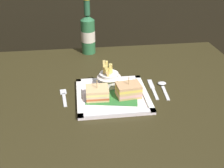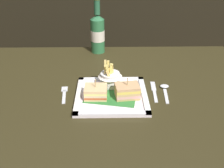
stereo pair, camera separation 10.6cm
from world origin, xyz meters
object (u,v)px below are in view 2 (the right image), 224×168
Objects in this scene: square_plate at (111,96)px; fork at (64,93)px; sandwich_half_right at (127,91)px; dining_table at (112,112)px; knife at (154,91)px; beer_bottle at (98,33)px; spoon at (165,89)px; sandwich_half_left at (96,92)px; fries_cup at (110,77)px.

square_plate is 0.19m from fork.
square_plate is at bearing 166.06° from sandwich_half_right.
knife is at bearing -6.13° from dining_table.
knife is (0.23, -0.41, -0.10)m from beer_bottle.
spoon is at bearing -2.78° from dining_table.
sandwich_half_right is (0.06, -0.01, 0.03)m from square_plate.
sandwich_half_right reaches higher than sandwich_half_left.
fork reaches higher than dining_table.
knife is at bearing 28.06° from sandwich_half_right.
fork is (-0.18, 0.03, -0.00)m from square_plate.
fries_cup is 0.80× the size of spoon.
square_plate is 1.70× the size of knife.
fries_cup is 0.69× the size of knife.
dining_table is 0.18m from sandwich_half_right.
sandwich_half_right is (0.05, -0.08, 0.15)m from dining_table.
square_plate is 0.22m from spoon.
beer_bottle is at bearing 98.78° from fries_cup.
sandwich_half_left is 0.24m from knife.
square_plate reaches higher than knife.
fries_cup is at bearing 132.13° from dining_table.
knife is at bearing -60.44° from beer_bottle.
fries_cup is at bearing 174.63° from spoon.
beer_bottle is 0.50m from spoon.
spoon is at bearing -5.37° from fries_cup.
square_plate is 1.96× the size of spoon.
spoon reaches higher than fork.
sandwich_half_left reaches higher than spoon.
fork is 0.35m from knife.
spoon is (0.22, -0.02, -0.05)m from fries_cup.
beer_bottle is at bearing 124.49° from spoon.
dining_table is 0.20m from knife.
square_plate is at bearing -166.25° from spoon.
dining_table is 7.79× the size of knife.
knife is (0.23, 0.06, -0.03)m from sandwich_half_left.
sandwich_half_left is at bearing -129.51° from dining_table.
fries_cup is (-0.01, 0.01, 0.16)m from dining_table.
square_plate is 0.17m from knife.
sandwich_half_right is at bearing -75.47° from beer_bottle.
fork is (-0.19, -0.03, 0.11)m from dining_table.
dining_table is at bearing 124.76° from sandwich_half_right.
spoon is (0.40, 0.02, 0.00)m from fork.
dining_table is at bearing 50.49° from sandwich_half_left.
fries_cup is at bearing 125.71° from sandwich_half_right.
fork is (-0.12, 0.04, -0.03)m from sandwich_half_left.
knife is 0.04m from spoon.
sandwich_half_left reaches higher than square_plate.
spoon reaches higher than dining_table.
sandwich_half_left is 0.28m from spoon.
fork is at bearing -170.00° from dining_table.
sandwich_half_left is at bearing -89.39° from beer_bottle.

